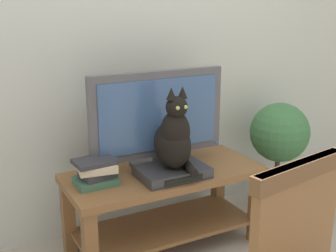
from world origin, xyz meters
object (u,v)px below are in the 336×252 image
object	(u,v)px
tv_stand	(164,194)
potted_plant	(279,142)
tv	(158,118)
media_box	(172,172)
book_stack	(96,172)
cat	(174,138)

from	to	relation	value
tv_stand	potted_plant	size ratio (longest dim) A/B	1.48
tv	media_box	bearing A→B (deg)	-88.58
book_stack	potted_plant	distance (m)	1.38
tv_stand	potted_plant	distance (m)	0.98
tv_stand	tv	xyz separation A→B (m)	(0.00, 0.07, 0.46)
media_box	book_stack	size ratio (longest dim) A/B	1.67
tv_stand	tv	distance (m)	0.47
tv	book_stack	bearing A→B (deg)	-169.88
tv_stand	book_stack	xyz separation A→B (m)	(-0.42, -0.00, 0.22)
tv	potted_plant	bearing A→B (deg)	0.94
cat	tv_stand	bearing A→B (deg)	92.72
tv_stand	cat	size ratio (longest dim) A/B	2.48
media_box	potted_plant	world-z (taller)	potted_plant
tv	potted_plant	distance (m)	1.01
cat	book_stack	distance (m)	0.47
cat	media_box	bearing A→B (deg)	93.84
tv_stand	media_box	bearing A→B (deg)	-87.46
tv	media_box	world-z (taller)	tv
potted_plant	media_box	bearing A→B (deg)	-169.08
book_stack	potted_plant	bearing A→B (deg)	3.74
cat	potted_plant	size ratio (longest dim) A/B	0.60
tv	book_stack	size ratio (longest dim) A/B	3.60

